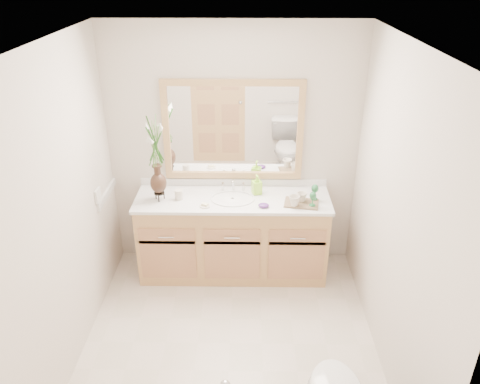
{
  "coord_description": "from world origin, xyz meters",
  "views": [
    {
      "loc": [
        0.13,
        -2.89,
        2.88
      ],
      "look_at": [
        0.08,
        0.65,
        1.08
      ],
      "focal_mm": 35.0,
      "sensor_mm": 36.0,
      "label": 1
    }
  ],
  "objects_px": {
    "flower_vase": "(156,151)",
    "tumbler": "(179,194)",
    "tray": "(301,203)",
    "soap_bottle": "(257,185)"
  },
  "relations": [
    {
      "from": "soap_bottle",
      "to": "tray",
      "type": "relative_size",
      "value": 0.56
    },
    {
      "from": "soap_bottle",
      "to": "tray",
      "type": "distance_m",
      "value": 0.47
    },
    {
      "from": "soap_bottle",
      "to": "tray",
      "type": "xyz_separation_m",
      "value": [
        0.41,
        -0.21,
        -0.08
      ]
    },
    {
      "from": "tumbler",
      "to": "tray",
      "type": "distance_m",
      "value": 1.14
    },
    {
      "from": "soap_bottle",
      "to": "tumbler",
      "type": "bearing_deg",
      "value": 173.19
    },
    {
      "from": "flower_vase",
      "to": "tumbler",
      "type": "xyz_separation_m",
      "value": [
        0.18,
        0.02,
        -0.45
      ]
    },
    {
      "from": "tumbler",
      "to": "tray",
      "type": "height_order",
      "value": "tumbler"
    },
    {
      "from": "flower_vase",
      "to": "tumbler",
      "type": "height_order",
      "value": "flower_vase"
    },
    {
      "from": "flower_vase",
      "to": "tray",
      "type": "relative_size",
      "value": 2.35
    },
    {
      "from": "flower_vase",
      "to": "soap_bottle",
      "type": "height_order",
      "value": "flower_vase"
    }
  ]
}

